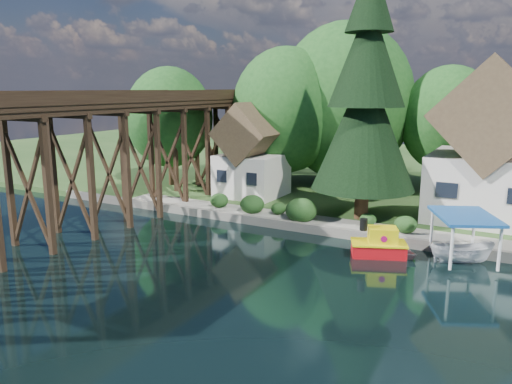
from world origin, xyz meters
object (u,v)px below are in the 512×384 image
Objects in this scene: boat_white_a at (388,248)px; trestle_bridge at (128,146)px; house_left at (490,152)px; shed at (252,156)px; tugboat at (379,245)px; conifer at (366,98)px; boat_canopy at (463,242)px.

trestle_bridge is at bearing 106.91° from boat_white_a.
house_left is 1.40× the size of shed.
house_left is 12.18m from tugboat.
house_left is 9.53m from conifer.
tugboat is (-4.65, -10.33, -4.47)m from house_left.
trestle_bridge is 12.17× the size of boat_white_a.
boat_white_a is at bearing -58.52° from conifer.
tugboat is at bearing 1.55° from trestle_bridge.
tugboat is (2.91, -5.85, -8.16)m from conifer.
house_left reaches higher than trestle_bridge.
conifer reaches higher than trestle_bridge.
house_left is at bearing -9.99° from boat_white_a.
conifer is 11.58m from boat_canopy.
boat_white_a is at bearing -173.12° from boat_canopy.
trestle_bridge is at bearing -157.64° from conifer.
shed is at bearing 156.13° from boat_canopy.
tugboat is 0.68× the size of boat_canopy.
trestle_bridge is at bearing -176.18° from boat_canopy.
boat_canopy is at bearing -92.10° from house_left.
conifer is at bearing -149.37° from house_left.
boat_canopy is at bearing -69.39° from boat_white_a.
tugboat is 0.71m from boat_white_a.
conifer is (15.44, 6.35, 3.48)m from trestle_bridge.
trestle_bridge is 8.67× the size of boat_canopy.
conifer is 10.45m from tugboat.
trestle_bridge is 19.37m from boat_white_a.
boat_canopy is at bearing 3.82° from trestle_bridge.
tugboat is at bearing -33.48° from shed.
conifer is at bearing 146.17° from boat_canopy.
conifer is at bearing 22.36° from trestle_bridge.
conifer is at bearing -15.91° from shed.
boat_canopy is (17.66, -7.81, -2.65)m from shed.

